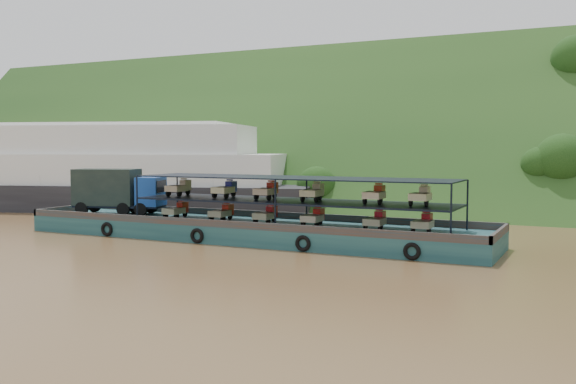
% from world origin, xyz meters
% --- Properties ---
extents(ground, '(160.00, 160.00, 0.00)m').
position_xyz_m(ground, '(0.00, 0.00, 0.00)').
color(ground, brown).
rests_on(ground, ground).
extents(hillside, '(140.00, 39.60, 39.60)m').
position_xyz_m(hillside, '(0.00, 36.00, 0.00)').
color(hillside, '#1A3A15').
rests_on(hillside, ground).
extents(cargo_barge, '(35.00, 7.18, 4.85)m').
position_xyz_m(cargo_barge, '(-4.65, -0.79, 1.21)').
color(cargo_barge, '#12363F').
rests_on(cargo_barge, ground).
extents(passenger_ferry, '(46.66, 23.88, 9.18)m').
position_xyz_m(passenger_ferry, '(-28.70, 12.42, 3.97)').
color(passenger_ferry, black).
rests_on(passenger_ferry, ground).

